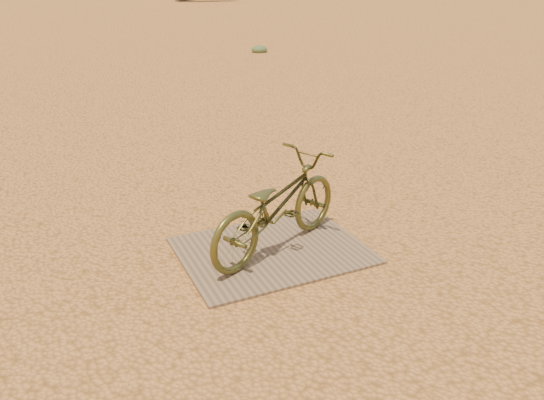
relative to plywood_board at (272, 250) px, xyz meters
name	(u,v)px	position (x,y,z in m)	size (l,w,h in m)	color
ground	(203,242)	(-0.45, 0.39, -0.01)	(120.00, 120.00, 0.00)	#D68E4F
plywood_board	(272,250)	(0.00, 0.00, 0.00)	(1.44, 1.11, 0.02)	#78624D
bicycle	(276,205)	(0.04, 0.00, 0.39)	(0.50, 1.43, 0.75)	#4C4C21
kale_b	(259,52)	(4.77, 11.07, -0.01)	(0.46, 0.46, 0.25)	#5E7650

